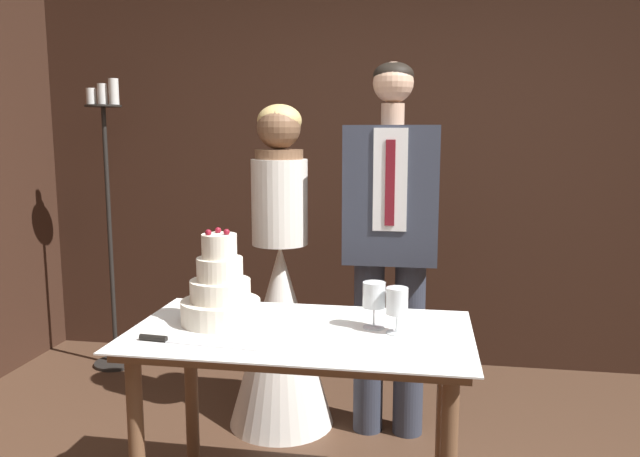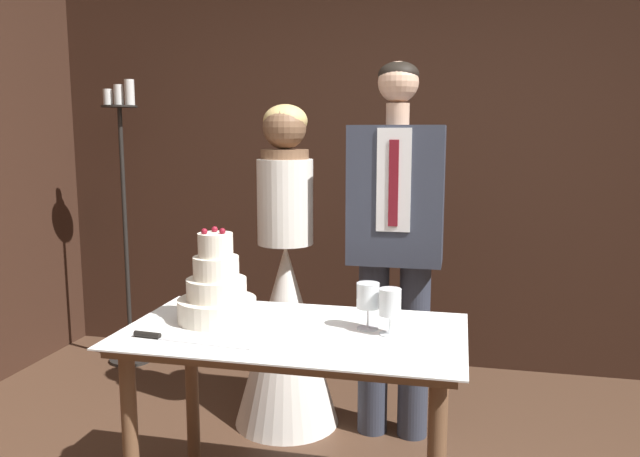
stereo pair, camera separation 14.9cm
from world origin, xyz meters
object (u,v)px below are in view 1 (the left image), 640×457
tiered_cake (220,292)px  wine_glass_middle (397,303)px  bride (281,310)px  cake_knife (176,341)px  candle_stand (110,224)px  wine_glass_near (374,297)px  groom (391,234)px  cake_table (301,360)px

tiered_cake → wine_glass_middle: size_ratio=2.15×
wine_glass_middle → bride: bride is taller
cake_knife → candle_stand: bearing=128.6°
wine_glass_middle → candle_stand: (-1.88, 1.46, 0.03)m
tiered_cake → wine_glass_near: (0.58, 0.02, 0.00)m
cake_knife → wine_glass_near: size_ratio=2.60×
wine_glass_middle → candle_stand: 2.38m
tiered_cake → wine_glass_middle: (0.66, -0.03, -0.01)m
groom → tiered_cake: bearing=-126.2°
wine_glass_middle → wine_glass_near: bearing=150.4°
cake_table → tiered_cake: bearing=171.3°
wine_glass_near → groom: groom is taller
tiered_cake → groom: (0.59, 0.81, 0.11)m
cake_table → cake_knife: 0.46m
cake_table → groom: 0.96m
wine_glass_near → candle_stand: bearing=141.7°
cake_knife → candle_stand: (-1.14, 1.69, 0.13)m
cake_table → groom: (0.28, 0.86, 0.34)m
wine_glass_middle → bride: bearing=126.6°
cake_knife → bride: bearing=88.5°
cake_table → cake_knife: cake_knife is taller
wine_glass_near → wine_glass_middle: bearing=-29.6°
wine_glass_near → candle_stand: 2.28m
candle_stand → tiered_cake: bearing=-49.9°
wine_glass_near → candle_stand: (-1.79, 1.41, 0.02)m
cake_table → candle_stand: candle_stand is taller
cake_table → bride: 0.91m
cake_table → cake_knife: bearing=-152.1°
bride → groom: 0.69m
tiered_cake → bride: (0.04, 0.81, -0.30)m
cake_table → candle_stand: 2.15m
tiered_cake → groom: groom is taller
bride → groom: bearing=-0.1°
cake_table → bride: (-0.28, 0.86, -0.07)m
wine_glass_near → wine_glass_middle: size_ratio=1.03×
bride → groom: (0.55, -0.00, 0.41)m
cake_knife → candle_stand: 2.04m
candle_stand → cake_table: bearing=-44.2°
cake_table → wine_glass_middle: 0.41m
cake_knife → bride: bride is taller
cake_knife → groom: (0.67, 1.07, 0.22)m
cake_knife → wine_glass_middle: size_ratio=2.67×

